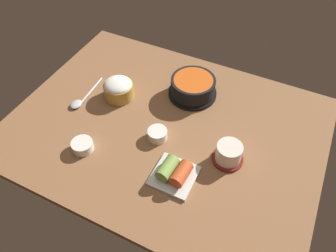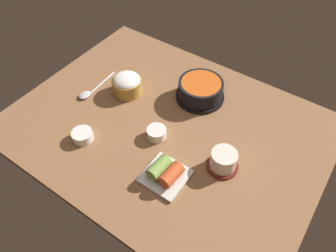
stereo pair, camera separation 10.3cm
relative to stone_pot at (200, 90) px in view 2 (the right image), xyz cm
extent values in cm
cube|color=brown|center=(-2.03, -17.74, -4.55)|extent=(100.00, 76.00, 2.00)
cylinder|color=black|center=(0.00, 0.00, -2.95)|extent=(17.12, 17.12, 1.21)
cylinder|color=black|center=(0.00, 0.00, 0.51)|extent=(15.56, 15.56, 5.70)
cylinder|color=#D15619|center=(0.00, 0.00, 3.06)|extent=(13.69, 13.69, 0.60)
cylinder|color=#B78C38|center=(-22.93, -12.28, -0.85)|extent=(10.45, 10.45, 5.42)
ellipsoid|color=white|center=(-22.93, -12.28, 1.86)|extent=(9.62, 9.62, 3.66)
cylinder|color=maroon|center=(20.74, -21.65, -3.15)|extent=(9.41, 9.41, 0.80)
cylinder|color=silver|center=(20.74, -21.65, 0.03)|extent=(7.66, 7.66, 5.57)
cylinder|color=#C6D18C|center=(20.74, -21.65, 2.52)|extent=(6.51, 6.51, 0.40)
cylinder|color=white|center=(-2.33, -23.21, -1.94)|extent=(6.27, 6.27, 3.24)
cylinder|color=brown|center=(-2.33, -23.21, -0.62)|extent=(5.14, 5.14, 0.50)
cube|color=silver|center=(9.00, -34.14, -3.05)|extent=(12.12, 12.12, 1.00)
cylinder|color=#7A9E47|center=(6.88, -34.14, -0.48)|extent=(4.63, 7.53, 4.15)
cylinder|color=#C64C23|center=(11.12, -34.14, -0.48)|extent=(4.59, 7.51, 4.15)
cylinder|color=white|center=(-20.55, -37.32, -2.02)|extent=(6.60, 6.60, 3.07)
cylinder|color=brown|center=(-20.55, -37.32, -0.78)|extent=(5.41, 5.41, 0.50)
cylinder|color=#B7B7BC|center=(-33.37, -15.12, -3.15)|extent=(1.76, 15.72, 0.80)
ellipsoid|color=#B7B7BC|center=(-33.85, -22.95, -2.83)|extent=(3.60, 4.68, 1.26)
camera|label=1|loc=(29.97, -80.96, 77.04)|focal=35.00mm
camera|label=2|loc=(38.86, -75.73, 77.04)|focal=35.00mm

